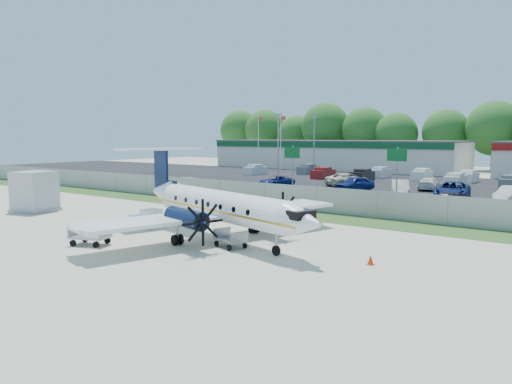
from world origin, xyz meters
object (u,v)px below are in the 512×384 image
Objects in this scene: baggage_cart_far at (230,239)px; aircraft at (219,205)px; pushback_tug at (148,218)px; baggage_cart_near at (90,236)px; service_container at (35,193)px.

aircraft is at bearing 146.38° from baggage_cart_far.
baggage_cart_near is at bearing -72.55° from pushback_tug.
service_container reaches higher than baggage_cart_near.
baggage_cart_far is (1.96, -1.30, -1.54)m from aircraft.
baggage_cart_far is (8.32, -1.54, -0.13)m from pushback_tug.
service_container reaches higher than pushback_tug.
pushback_tug is at bearing 177.91° from aircraft.
baggage_cart_near is 0.69× the size of service_container.
baggage_cart_far is (6.54, 4.14, -0.06)m from baggage_cart_near.
aircraft is 7.26m from baggage_cart_near.
aircraft reaches higher than baggage_cart_near.
aircraft is 8.22× the size of baggage_cart_far.
pushback_tug is at bearing 169.54° from baggage_cart_far.
baggage_cart_near is 7.74m from baggage_cart_far.
baggage_cart_near is at bearing -147.68° from baggage_cart_far.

